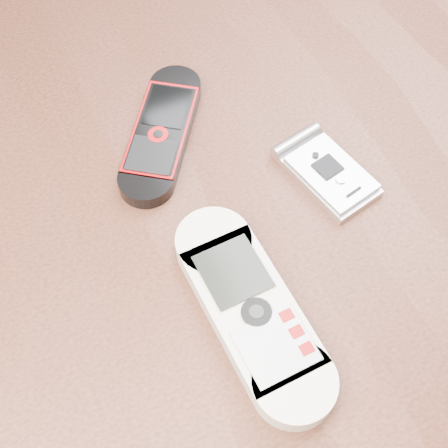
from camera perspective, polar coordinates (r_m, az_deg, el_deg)
ground at (r=1.21m, az=-0.23°, el=-19.38°), size 4.00×4.00×0.00m
table at (r=0.59m, az=-0.44°, el=-6.03°), size 1.20×0.80×0.75m
nokia_white at (r=0.46m, az=2.51°, el=-7.83°), size 0.07×0.19×0.02m
nokia_black_red at (r=0.55m, az=-5.74°, el=8.36°), size 0.13×0.15×0.02m
motorola_razr at (r=0.53m, az=9.55°, el=4.61°), size 0.07×0.10×0.01m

